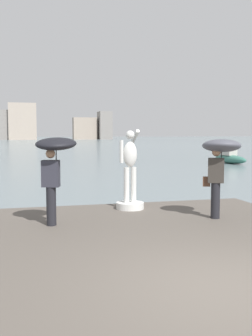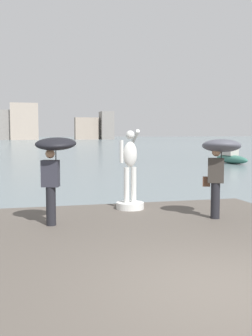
% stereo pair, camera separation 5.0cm
% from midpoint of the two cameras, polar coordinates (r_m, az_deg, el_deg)
% --- Properties ---
extents(ground_plane, '(400.00, 400.00, 0.00)m').
position_cam_midpoint_polar(ground_plane, '(45.00, -10.67, 1.78)').
color(ground_plane, slate).
extents(pier, '(7.78, 9.61, 0.40)m').
position_cam_midpoint_polar(pier, '(7.51, 7.25, -12.78)').
color(pier, '#564F47').
rests_on(pier, ground).
extents(statue_white_figure, '(0.76, 0.94, 2.18)m').
position_cam_midpoint_polar(statue_white_figure, '(11.01, 0.71, -1.76)').
color(statue_white_figure, silver).
rests_on(statue_white_figure, pier).
extents(onlooker_left, '(1.17, 1.18, 2.03)m').
position_cam_midpoint_polar(onlooker_left, '(9.14, -10.00, 1.53)').
color(onlooker_left, black).
rests_on(onlooker_left, pier).
extents(onlooker_right, '(1.25, 1.27, 1.97)m').
position_cam_midpoint_polar(onlooker_right, '(9.99, 13.27, 1.63)').
color(onlooker_right, black).
rests_on(onlooker_right, pier).
extents(boat_leftward, '(1.27, 4.33, 1.38)m').
position_cam_midpoint_polar(boat_leftward, '(33.72, 14.70, 1.48)').
color(boat_leftward, '#336B5B').
rests_on(boat_leftward, ground).
extents(distant_skyline, '(60.22, 8.28, 12.57)m').
position_cam_midpoint_polar(distant_skyline, '(145.34, -12.17, 6.03)').
color(distant_skyline, gray).
rests_on(distant_skyline, ground).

